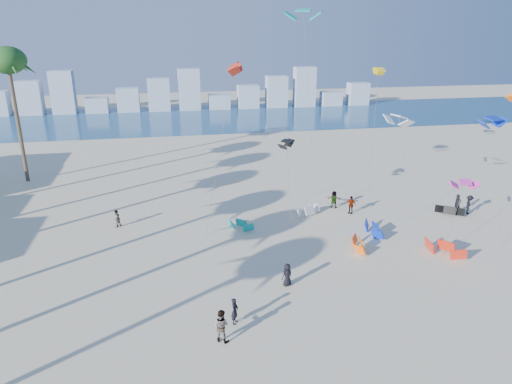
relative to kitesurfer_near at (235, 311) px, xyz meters
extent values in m
plane|color=navy|center=(0.16, 65.99, -0.82)|extent=(220.00, 220.00, 0.00)
imported|color=black|center=(0.00, 0.00, 0.00)|extent=(0.61, 0.71, 1.65)
imported|color=gray|center=(-0.98, -1.45, 0.14)|extent=(1.19, 1.13, 1.93)
imported|color=black|center=(4.06, 3.55, -0.02)|extent=(0.92, 0.79, 1.60)
imported|color=gray|center=(13.07, 14.95, 0.03)|extent=(1.02, 0.99, 1.71)
imported|color=black|center=(23.83, 12.84, 0.07)|extent=(1.22, 1.33, 1.79)
imported|color=gray|center=(12.03, 16.65, 0.02)|extent=(1.60, 1.21, 1.68)
imported|color=black|center=(22.83, 13.15, 0.10)|extent=(0.70, 0.48, 1.84)
imported|color=gray|center=(-8.07, 15.82, -0.05)|extent=(0.94, 0.95, 1.55)
cylinder|color=#595959|center=(6.86, 14.12, 2.69)|extent=(0.21, 2.97, 7.04)
cylinder|color=#595959|center=(17.51, 13.76, 3.66)|extent=(1.04, 2.41, 8.97)
cylinder|color=#595959|center=(22.37, 7.93, 3.96)|extent=(0.16, 3.65, 9.57)
cylinder|color=#595959|center=(0.82, 13.79, 5.97)|extent=(2.92, 2.46, 13.60)
cylinder|color=#595959|center=(18.42, 22.87, 5.29)|extent=(2.57, 5.47, 12.24)
cylinder|color=#595959|center=(18.05, 6.66, 1.68)|extent=(2.78, 2.37, 5.01)
cylinder|color=#595959|center=(11.00, 22.41, 8.18)|extent=(0.79, 4.03, 18.01)
cylinder|color=brown|center=(-19.15, 30.99, 5.77)|extent=(0.40, 0.40, 13.19)
ellipsoid|color=#1C4F1B|center=(-19.15, 30.99, 12.37)|extent=(3.80, 3.80, 2.85)
cube|color=#9EADBF|center=(-29.44, 75.99, 2.48)|extent=(4.40, 3.00, 6.60)
cube|color=#9EADBF|center=(-23.24, 75.99, 3.38)|extent=(4.40, 3.00, 8.40)
cube|color=#9EADBF|center=(-17.04, 75.99, 0.68)|extent=(4.40, 3.00, 3.00)
cube|color=#9EADBF|center=(-10.84, 75.99, 1.58)|extent=(4.40, 3.00, 4.80)
cube|color=#9EADBF|center=(-4.64, 75.99, 2.48)|extent=(4.40, 3.00, 6.60)
cube|color=#9EADBF|center=(1.56, 75.99, 3.38)|extent=(4.40, 3.00, 8.40)
cube|color=#9EADBF|center=(7.76, 75.99, 0.68)|extent=(4.40, 3.00, 3.00)
cube|color=#9EADBF|center=(13.96, 75.99, 1.58)|extent=(4.40, 3.00, 4.80)
cube|color=#9EADBF|center=(20.16, 75.99, 2.48)|extent=(4.40, 3.00, 6.60)
cube|color=#9EADBF|center=(26.36, 75.99, 3.38)|extent=(4.40, 3.00, 8.40)
cube|color=#9EADBF|center=(32.56, 75.99, 0.68)|extent=(4.40, 3.00, 3.00)
cube|color=#9EADBF|center=(38.76, 75.99, 1.58)|extent=(4.40, 3.00, 4.80)
camera|label=1|loc=(-3.13, -23.16, 15.64)|focal=32.79mm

